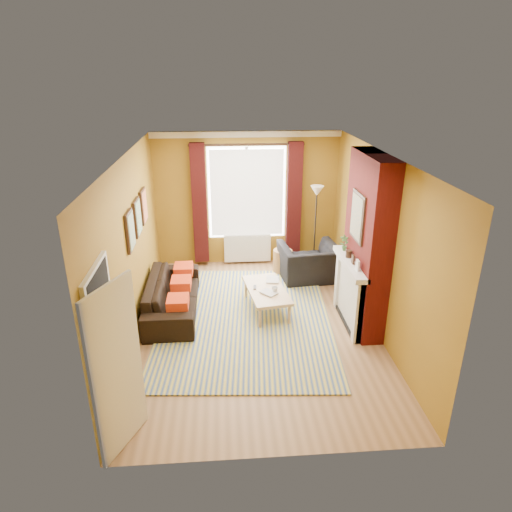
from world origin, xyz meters
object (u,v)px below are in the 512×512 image
coffee_table (266,291)px  floor_lamp (316,205)px  armchair (309,263)px  wicker_stool (283,261)px  sofa (173,295)px

coffee_table → floor_lamp: size_ratio=0.73×
armchair → wicker_stool: size_ratio=2.24×
floor_lamp → armchair: bearing=-113.2°
coffee_table → wicker_stool: 1.68m
sofa → coffee_table: sofa is taller
coffee_table → floor_lamp: bearing=46.4°
floor_lamp → wicker_stool: bearing=-176.7°
wicker_stool → floor_lamp: size_ratio=0.27×
coffee_table → floor_lamp: floor_lamp is taller
coffee_table → floor_lamp: (1.15, 1.64, 1.06)m
wicker_stool → floor_lamp: bearing=3.3°
armchair → floor_lamp: 1.16m
coffee_table → sofa: bearing=168.2°
armchair → wicker_stool: armchair is taller
sofa → coffee_table: (1.62, -0.09, 0.06)m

